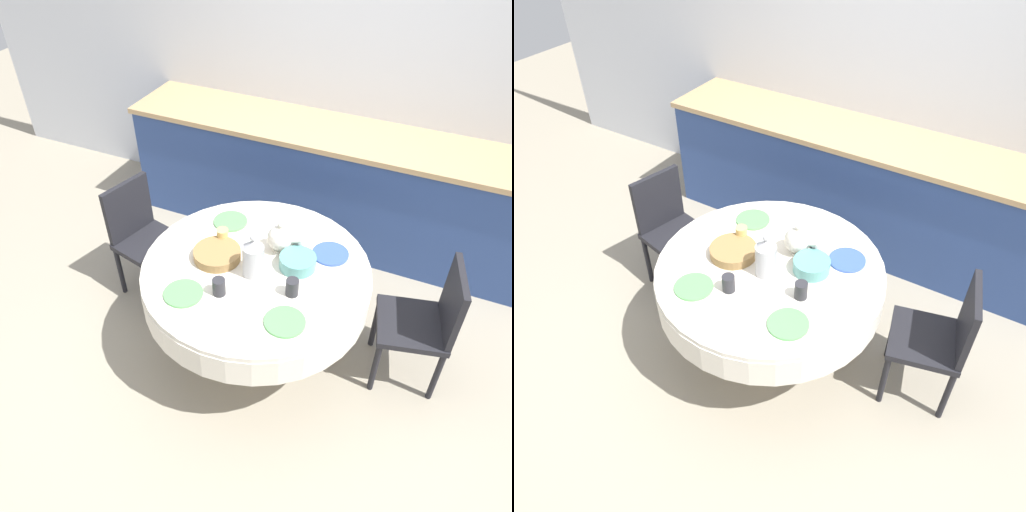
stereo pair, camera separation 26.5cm
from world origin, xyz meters
TOP-DOWN VIEW (x-y plane):
  - ground_plane at (0.00, 0.00)m, footprint 12.00×12.00m
  - wall_back at (0.00, 1.74)m, footprint 7.00×0.05m
  - kitchen_counter at (0.00, 1.40)m, footprint 3.24×0.64m
  - dining_table at (0.00, 0.00)m, footprint 1.33×1.33m
  - chair_left at (0.97, 0.24)m, footprint 0.48×0.48m
  - chair_right at (-0.98, 0.23)m, footprint 0.48×0.48m
  - plate_near_left at (-0.27, -0.37)m, footprint 0.22×0.22m
  - cup_near_left at (-0.09, -0.28)m, footprint 0.07×0.07m
  - plate_near_right at (0.31, -0.33)m, footprint 0.22×0.22m
  - cup_near_right at (0.27, -0.12)m, footprint 0.07×0.07m
  - plate_far_left at (-0.32, 0.32)m, footprint 0.22×0.22m
  - cup_far_left at (-0.27, 0.11)m, footprint 0.07×0.07m
  - plate_far_right at (0.36, 0.28)m, footprint 0.22×0.22m
  - cup_far_right at (0.16, 0.24)m, footprint 0.07×0.07m
  - coffee_carafe at (0.01, -0.06)m, footprint 0.12×0.12m
  - teapot at (0.07, 0.20)m, footprint 0.21×0.16m
  - bread_basket at (-0.24, -0.02)m, footprint 0.28×0.28m
  - fruit_bowl at (0.22, 0.10)m, footprint 0.21×0.21m

SIDE VIEW (x-z plane):
  - ground_plane at x=0.00m, z-range 0.00..0.00m
  - kitchen_counter at x=0.00m, z-range 0.00..0.94m
  - chair_left at x=0.97m, z-range 0.06..0.92m
  - chair_right at x=-0.98m, z-range 0.06..0.92m
  - dining_table at x=0.00m, z-range 0.24..0.98m
  - plate_near_left at x=-0.27m, z-range 0.74..0.75m
  - plate_near_right at x=0.31m, z-range 0.74..0.75m
  - plate_far_left at x=-0.32m, z-range 0.74..0.75m
  - plate_far_right at x=0.36m, z-range 0.74..0.75m
  - bread_basket at x=-0.24m, z-range 0.74..0.79m
  - fruit_bowl at x=0.22m, z-range 0.74..0.81m
  - cup_near_left at x=-0.09m, z-range 0.74..0.84m
  - cup_near_right at x=0.27m, z-range 0.74..0.84m
  - cup_far_left at x=-0.27m, z-range 0.74..0.84m
  - cup_far_right at x=0.16m, z-range 0.74..0.84m
  - teapot at x=0.07m, z-range 0.72..0.93m
  - coffee_carafe at x=0.01m, z-range 0.72..0.99m
  - wall_back at x=0.00m, z-range 0.00..2.60m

